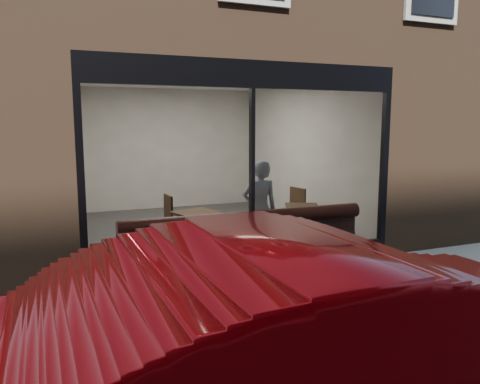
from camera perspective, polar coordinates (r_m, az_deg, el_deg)
name	(u,v)px	position (r m, az deg, el deg)	size (l,w,h in m)	color
ground	(322,324)	(5.68, 10.00, -15.55)	(120.00, 120.00, 0.00)	black
sidewalk_near	(283,294)	(6.48, 5.21, -12.31)	(40.00, 2.00, 0.01)	gray
kerb_near	(325,321)	(5.61, 10.30, -15.17)	(40.00, 0.10, 0.12)	gray
host_building_pier_left	(7,152)	(12.43, -26.50, 4.33)	(2.50, 12.00, 3.20)	brown
host_building_pier_right	(288,147)	(14.02, 5.85, 5.53)	(2.50, 12.00, 3.20)	brown
host_building_backfill	(143,144)	(15.64, -11.79, 5.69)	(5.00, 6.00, 3.20)	brown
cafe_floor	(197,231)	(10.04, -5.32, -4.71)	(6.00, 6.00, 0.00)	#2D2D30
cafe_ceiling	(194,78)	(9.82, -5.58, 13.61)	(6.00, 6.00, 0.00)	white
cafe_wall_back	(163,149)	(12.70, -9.33, 5.17)	(5.00, 5.00, 0.00)	beige
cafe_wall_left	(69,160)	(9.40, -20.17, 3.67)	(6.00, 6.00, 0.00)	beige
cafe_wall_right	(300,154)	(10.78, 7.38, 4.65)	(6.00, 6.00, 0.00)	beige
storefront_kick	(252,263)	(7.33, 1.42, -8.60)	(5.00, 0.10, 0.30)	black
storefront_header	(252,74)	(7.04, 1.51, 14.17)	(5.00, 0.10, 0.40)	black
storefront_mullion	(252,173)	(7.05, 1.46, 2.35)	(0.06, 0.10, 2.50)	black
storefront_glass	(253,173)	(7.02, 1.56, 2.33)	(4.80, 4.80, 0.00)	white
banquette	(242,251)	(7.66, 0.22, -7.26)	(4.00, 0.55, 0.45)	black
person	(260,209)	(7.97, 2.42, -2.13)	(0.61, 0.40, 1.67)	#9EB9D3
cafe_table_left	(197,213)	(8.17, -5.30, -2.58)	(0.69, 0.69, 0.04)	#301E12
cafe_table_right	(302,206)	(8.88, 7.58, -1.74)	(0.61, 0.61, 0.04)	#301E12
cafe_chair_left	(159,233)	(9.00, -9.83, -4.91)	(0.46, 0.46, 0.04)	#301E12
cafe_chair_right	(290,222)	(9.87, 6.16, -3.65)	(0.47, 0.47, 0.04)	#301E12
wall_poster	(73,160)	(8.46, -19.68, 3.67)	(0.02, 0.54, 0.72)	white
parked_car	(336,357)	(3.23, 11.64, -19.07)	(1.72, 4.93, 1.62)	#970309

